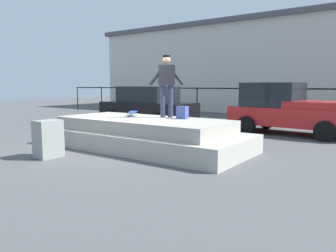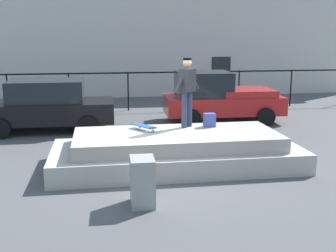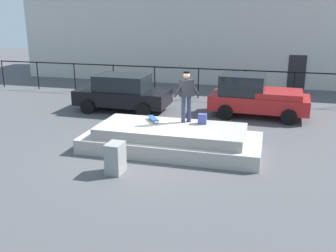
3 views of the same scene
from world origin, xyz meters
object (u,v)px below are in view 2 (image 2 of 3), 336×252
at_px(skateboarder, 187,87).
at_px(skateboard, 143,126).
at_px(backpack, 209,120).
at_px(utility_box, 143,182).
at_px(car_red_pickup_mid, 219,97).
at_px(car_black_sedan_near, 47,105).

distance_m(skateboarder, skateboard, 1.46).
distance_m(backpack, utility_box, 3.50).
relative_size(backpack, car_red_pickup_mid, 0.08).
height_order(skateboard, car_red_pickup_mid, car_red_pickup_mid).
relative_size(car_black_sedan_near, car_red_pickup_mid, 1.00).
bearing_deg(car_black_sedan_near, utility_box, -70.28).
distance_m(skateboarder, car_red_pickup_mid, 5.05).
height_order(skateboard, car_black_sedan_near, car_black_sedan_near).
height_order(backpack, utility_box, backpack).
bearing_deg(backpack, skateboard, 179.96).
distance_m(car_red_pickup_mid, utility_box, 8.19).
bearing_deg(skateboarder, car_black_sedan_near, 134.67).
xyz_separation_m(car_black_sedan_near, car_red_pickup_mid, (5.97, 0.59, 0.04)).
bearing_deg(skateboard, backpack, 4.49).
height_order(skateboarder, utility_box, skateboarder).
xyz_separation_m(skateboarder, backpack, (0.58, -0.06, -0.84)).
relative_size(skateboard, car_red_pickup_mid, 0.18).
bearing_deg(skateboard, car_red_pickup_mid, 55.39).
bearing_deg(skateboarder, skateboard, -170.08).
bearing_deg(car_black_sedan_near, skateboarder, -45.33).
relative_size(skateboarder, utility_box, 1.92).
xyz_separation_m(skateboard, car_red_pickup_mid, (3.23, 4.68, -0.02)).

